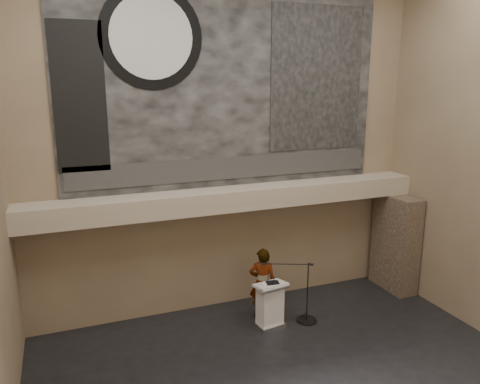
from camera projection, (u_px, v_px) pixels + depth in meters
name	position (u px, v px, depth m)	size (l,w,h in m)	color
wall_back	(228.00, 144.00, 11.52)	(10.00, 0.02, 8.50)	#79624D
soffit	(234.00, 198.00, 11.46)	(10.00, 0.80, 0.50)	tan
sprinkler_left	(171.00, 217.00, 10.92)	(0.04, 0.04, 0.06)	#B2893D
sprinkler_right	(303.00, 203.00, 12.15)	(0.04, 0.04, 0.06)	#B2893D
banner	(228.00, 83.00, 11.15)	(8.00, 0.05, 5.00)	black
banner_text_strip	(229.00, 168.00, 11.60)	(7.76, 0.02, 0.55)	#2C2C2C
banner_clock_rim	(152.00, 37.00, 10.24)	(2.30, 2.30, 0.02)	black
banner_clock_face	(152.00, 37.00, 10.22)	(1.84, 1.84, 0.02)	silver
banner_building_print	(317.00, 79.00, 11.94)	(2.60, 0.02, 3.60)	black
banner_brick_print	(80.00, 98.00, 9.98)	(1.10, 0.02, 3.20)	black
stone_pier	(395.00, 242.00, 13.07)	(0.60, 1.40, 2.70)	#443529
lectern	(270.00, 305.00, 11.17)	(0.79, 0.62, 1.14)	silver
binder	(273.00, 283.00, 11.02)	(0.29, 0.23, 0.04)	black
papers	(267.00, 284.00, 11.00)	(0.20, 0.28, 0.01)	white
speaker_person	(262.00, 283.00, 11.54)	(0.66, 0.43, 1.80)	beige
mic_stand	(305.00, 312.00, 11.47)	(1.30, 0.70, 1.52)	black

